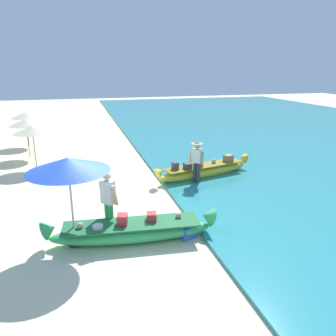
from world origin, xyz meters
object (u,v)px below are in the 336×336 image
(person_tourist_customer, at_px, (108,199))
(patio_umbrella_large, at_px, (68,165))
(boat_green_foreground, at_px, (132,231))
(cooler_box, at_px, (188,232))
(boat_yellow_midground, at_px, (204,170))
(person_vendor_hatted, at_px, (197,159))

(person_tourist_customer, distance_m, patio_umbrella_large, 1.50)
(boat_green_foreground, distance_m, cooler_box, 1.46)
(boat_yellow_midground, bearing_deg, cooler_box, -116.26)
(boat_green_foreground, xyz_separation_m, cooler_box, (1.44, -0.23, -0.11))
(patio_umbrella_large, bearing_deg, boat_green_foreground, -7.02)
(boat_yellow_midground, distance_m, patio_umbrella_large, 6.77)
(boat_yellow_midground, xyz_separation_m, patio_umbrella_large, (-5.09, -4.07, 1.81))
(patio_umbrella_large, bearing_deg, person_tourist_customer, 22.54)
(person_tourist_customer, bearing_deg, boat_yellow_midground, 41.53)
(person_tourist_customer, bearing_deg, cooler_box, -22.04)
(boat_green_foreground, relative_size, person_vendor_hatted, 2.58)
(person_tourist_customer, height_order, cooler_box, person_tourist_customer)
(person_tourist_customer, bearing_deg, person_vendor_hatted, 39.87)
(person_vendor_hatted, distance_m, patio_umbrella_large, 5.72)
(boat_yellow_midground, xyz_separation_m, cooler_box, (-2.21, -4.48, -0.13))
(boat_yellow_midground, distance_m, person_tourist_customer, 5.61)
(cooler_box, bearing_deg, person_vendor_hatted, 45.27)
(person_vendor_hatted, relative_size, person_tourist_customer, 1.00)
(boat_green_foreground, xyz_separation_m, patio_umbrella_large, (-1.43, 0.18, 1.84))
(boat_yellow_midground, height_order, person_tourist_customer, person_tourist_customer)
(person_vendor_hatted, height_order, cooler_box, person_vendor_hatted)
(person_tourist_customer, distance_m, cooler_box, 2.26)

